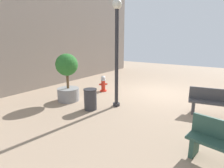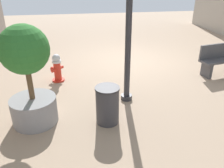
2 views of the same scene
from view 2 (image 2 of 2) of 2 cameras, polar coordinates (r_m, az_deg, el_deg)
ground_plane at (r=8.35m, az=4.40°, el=5.70°), size 23.40×23.40×0.00m
fire_hydrant at (r=6.80m, az=-13.59°, el=3.97°), size 0.39×0.39×0.82m
planter_tree at (r=4.71m, az=-20.23°, el=2.46°), size 0.94×0.94×2.06m
trash_bin at (r=4.73m, az=-1.16°, el=-5.25°), size 0.50×0.50×0.81m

